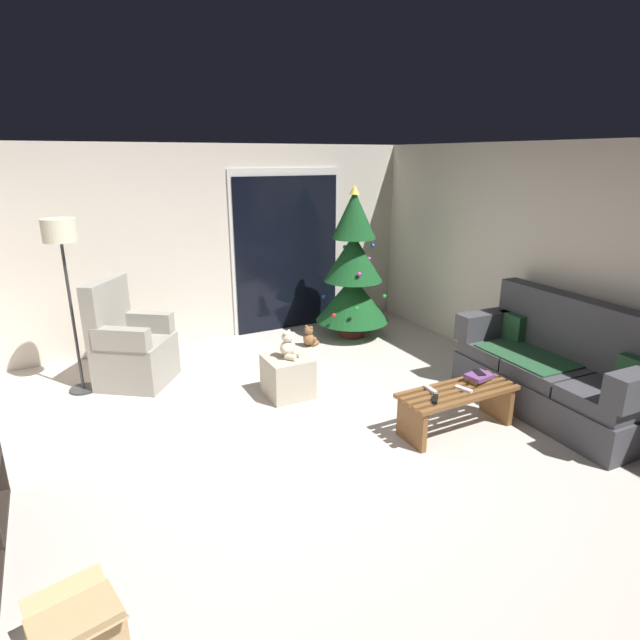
{
  "coord_description": "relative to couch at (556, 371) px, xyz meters",
  "views": [
    {
      "loc": [
        -1.77,
        -3.47,
        2.35
      ],
      "look_at": [
        0.4,
        0.7,
        0.85
      ],
      "focal_mm": 28.93,
      "sensor_mm": 36.0,
      "label": 1
    }
  ],
  "objects": [
    {
      "name": "ground_plane",
      "position": [
        -2.32,
        0.5,
        -0.4
      ],
      "size": [
        7.0,
        7.0,
        0.0
      ],
      "primitive_type": "plane",
      "color": "#BCB2A8"
    },
    {
      "name": "wall_back",
      "position": [
        -2.32,
        3.56,
        0.85
      ],
      "size": [
        5.72,
        0.12,
        2.5
      ],
      "primitive_type": "cube",
      "color": "beige",
      "rests_on": "ground"
    },
    {
      "name": "wall_right",
      "position": [
        0.54,
        0.5,
        0.85
      ],
      "size": [
        0.12,
        6.0,
        2.5
      ],
      "primitive_type": "cube",
      "color": "beige",
      "rests_on": "ground"
    },
    {
      "name": "patio_door_frame",
      "position": [
        -1.24,
        3.48,
        0.7
      ],
      "size": [
        1.6,
        0.02,
        2.2
      ],
      "primitive_type": "cube",
      "color": "silver",
      "rests_on": "ground"
    },
    {
      "name": "patio_door_glass",
      "position": [
        -1.24,
        3.47,
        0.65
      ],
      "size": [
        1.5,
        0.02,
        2.1
      ],
      "primitive_type": "cube",
      "color": "black",
      "rests_on": "ground"
    },
    {
      "name": "couch",
      "position": [
        0.0,
        0.0,
        0.0
      ],
      "size": [
        0.86,
        1.97,
        1.08
      ],
      "color": "#3D3D42",
      "rests_on": "ground"
    },
    {
      "name": "coffee_table",
      "position": [
        -1.11,
        0.12,
        -0.14
      ],
      "size": [
        1.1,
        0.4,
        0.39
      ],
      "color": "brown",
      "rests_on": "ground"
    },
    {
      "name": "remote_silver",
      "position": [
        -1.34,
        0.22,
        0.01
      ],
      "size": [
        0.06,
        0.16,
        0.02
      ],
      "primitive_type": "cube",
      "rotation": [
        0.0,
        0.0,
        3.07
      ],
      "color": "#ADADB2",
      "rests_on": "coffee_table"
    },
    {
      "name": "remote_white",
      "position": [
        -1.08,
        0.09,
        0.01
      ],
      "size": [
        0.09,
        0.16,
        0.02
      ],
      "primitive_type": "cube",
      "rotation": [
        0.0,
        0.0,
        0.28
      ],
      "color": "silver",
      "rests_on": "coffee_table"
    },
    {
      "name": "remote_black",
      "position": [
        -1.42,
        0.05,
        0.01
      ],
      "size": [
        0.14,
        0.14,
        0.02
      ],
      "primitive_type": "cube",
      "rotation": [
        0.0,
        0.0,
        5.53
      ],
      "color": "black",
      "rests_on": "coffee_table"
    },
    {
      "name": "book_stack",
      "position": [
        -0.82,
        0.17,
        0.03
      ],
      "size": [
        0.25,
        0.2,
        0.07
      ],
      "color": "#B79333",
      "rests_on": "coffee_table"
    },
    {
      "name": "cell_phone",
      "position": [
        -0.81,
        0.19,
        0.07
      ],
      "size": [
        0.11,
        0.16,
        0.01
      ],
      "primitive_type": "cube",
      "rotation": [
        0.0,
        0.0,
        -0.3
      ],
      "color": "black",
      "rests_on": "book_stack"
    },
    {
      "name": "christmas_tree",
      "position": [
        -0.62,
        2.74,
        0.49
      ],
      "size": [
        0.98,
        0.98,
        2.01
      ],
      "color": "#4C1E19",
      "rests_on": "ground"
    },
    {
      "name": "armchair",
      "position": [
        -3.51,
        2.53,
        0.0
      ],
      "size": [
        0.96,
        0.96,
        1.13
      ],
      "color": "gray",
      "rests_on": "ground"
    },
    {
      "name": "floor_lamp",
      "position": [
        -4.01,
        2.55,
        1.11
      ],
      "size": [
        0.32,
        0.32,
        1.78
      ],
      "color": "#2D2D30",
      "rests_on": "ground"
    },
    {
      "name": "ottoman",
      "position": [
        -2.15,
        1.46,
        -0.19
      ],
      "size": [
        0.44,
        0.44,
        0.42
      ],
      "primitive_type": "cube",
      "color": "#B2A893",
      "rests_on": "ground"
    },
    {
      "name": "teddy_bear_cream",
      "position": [
        -2.15,
        1.45,
        0.14
      ],
      "size": [
        0.21,
        0.22,
        0.29
      ],
      "color": "beige",
      "rests_on": "ottoman"
    },
    {
      "name": "teddy_bear_chestnut_by_tree",
      "position": [
        -1.32,
        2.63,
        -0.28
      ],
      "size": [
        0.22,
        0.21,
        0.29
      ],
      "color": "brown",
      "rests_on": "ground"
    },
    {
      "name": "cardboard_box_open_near_shelf",
      "position": [
        -4.24,
        -0.75,
        -0.26
      ],
      "size": [
        0.46,
        0.51,
        0.32
      ],
      "color": "tan",
      "rests_on": "ground"
    }
  ]
}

